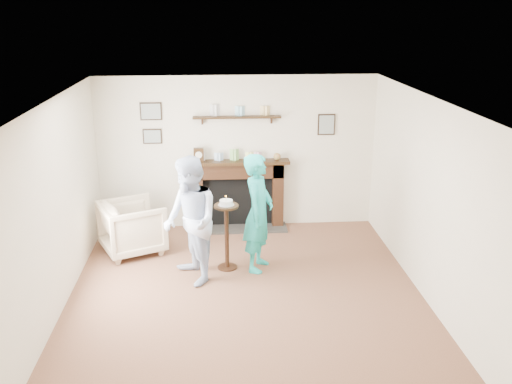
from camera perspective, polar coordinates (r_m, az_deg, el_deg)
ground at (r=7.41m, az=-1.00°, el=-10.30°), size 5.00×5.00×0.00m
room_shell at (r=7.45m, az=-1.38°, el=3.32°), size 4.54×5.02×2.52m
armchair at (r=8.84m, az=-12.09°, el=-5.82°), size 1.13×1.12×0.78m
man at (r=7.83m, az=-6.34°, el=-8.78°), size 0.92×1.02×1.71m
woman at (r=8.13m, az=0.22°, el=-7.57°), size 0.58×0.70×1.66m
pedestal_table at (r=7.88m, az=-2.96°, el=-3.21°), size 0.34×0.34×1.08m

